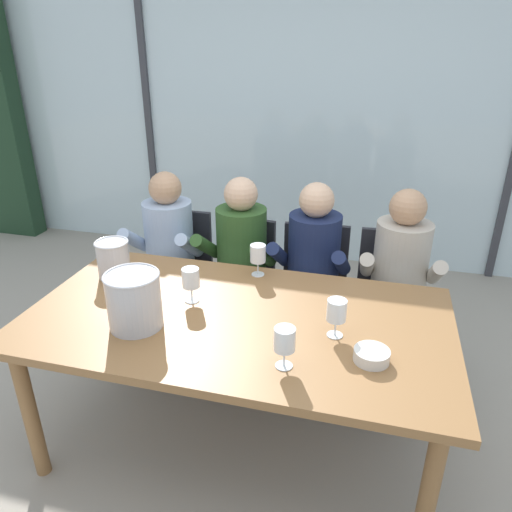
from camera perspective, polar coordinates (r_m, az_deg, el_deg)
ground at (r=3.47m, az=2.79°, el=-9.66°), size 14.00×14.00×0.00m
window_glass_panel at (r=4.37m, az=7.41°, el=15.80°), size 7.15×0.03×2.60m
window_mullion_left at (r=4.83m, az=-12.69°, el=16.25°), size 0.06×0.06×2.60m
hillside_vineyard at (r=7.54m, az=10.69°, el=15.42°), size 13.15×2.40×1.62m
dining_table at (r=2.28m, az=-2.28°, el=-8.79°), size 1.95×1.06×0.78m
chair_near_curtain at (r=3.40m, az=-9.19°, el=-0.99°), size 0.44×0.44×0.87m
chair_left_of_center at (r=3.22m, az=-1.94°, el=-2.12°), size 0.49×0.49×0.87m
chair_center at (r=3.13m, az=6.85°, el=-3.19°), size 0.47×0.47×0.87m
chair_right_of_center at (r=3.13m, az=15.77°, el=-3.93°), size 0.47×0.47×0.87m
person_pale_blue_shirt at (r=3.19m, az=-10.74°, el=0.56°), size 0.47×0.62×1.19m
person_olive_shirt at (r=3.02m, az=-2.25°, el=-0.40°), size 0.49×0.63×1.19m
person_navy_polo at (r=2.93m, az=6.52°, el=-1.39°), size 0.48×0.63×1.19m
person_beige_jumper at (r=2.91m, az=16.68°, el=-2.48°), size 0.46×0.61×1.19m
ice_bucket_primary at (r=2.65m, az=-16.64°, el=-0.28°), size 0.18×0.18×0.20m
ice_bucket_secondary at (r=2.16m, az=-14.33°, el=-5.07°), size 0.24×0.24×0.26m
tasting_bowl at (r=1.99m, az=13.60°, el=-11.45°), size 0.14×0.14×0.05m
wine_glass_by_left_taster at (r=2.55m, az=0.23°, el=0.13°), size 0.08×0.08×0.17m
wine_glass_near_bucket at (r=1.86m, az=3.43°, el=-10.07°), size 0.08×0.08×0.17m
wine_glass_center_pour at (r=2.32m, az=-7.78°, el=-2.78°), size 0.08×0.08×0.17m
wine_glass_by_right_taster at (r=2.06m, az=9.57°, el=-6.59°), size 0.08×0.08×0.17m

